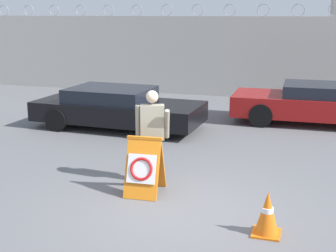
% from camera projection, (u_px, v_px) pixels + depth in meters
% --- Properties ---
extents(ground_plane, '(90.00, 90.00, 0.00)m').
position_uv_depth(ground_plane, '(183.00, 211.00, 7.82)').
color(ground_plane, slate).
extents(perimeter_wall, '(36.00, 0.30, 3.54)m').
position_uv_depth(perimeter_wall, '(261.00, 57.00, 17.79)').
color(perimeter_wall, beige).
rests_on(perimeter_wall, ground_plane).
extents(barricade_sign, '(0.66, 0.81, 1.07)m').
position_uv_depth(barricade_sign, '(144.00, 166.00, 8.47)').
color(barricade_sign, orange).
rests_on(barricade_sign, ground_plane).
extents(security_guard, '(0.70, 0.36, 1.82)m').
position_uv_depth(security_guard, '(152.00, 132.00, 8.92)').
color(security_guard, '#514C42').
rests_on(security_guard, ground_plane).
extents(traffic_cone_near, '(0.42, 0.42, 0.68)m').
position_uv_depth(traffic_cone_near, '(267.00, 213.00, 6.94)').
color(traffic_cone_near, orange).
rests_on(traffic_cone_near, ground_plane).
extents(parked_car_front_coupe, '(4.82, 2.17, 1.15)m').
position_uv_depth(parked_car_front_coupe, '(117.00, 108.00, 13.30)').
color(parked_car_front_coupe, black).
rests_on(parked_car_front_coupe, ground_plane).
extents(parked_car_rear_sedan, '(4.78, 2.06, 1.19)m').
position_uv_depth(parked_car_rear_sedan, '(316.00, 103.00, 13.80)').
color(parked_car_rear_sedan, black).
rests_on(parked_car_rear_sedan, ground_plane).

